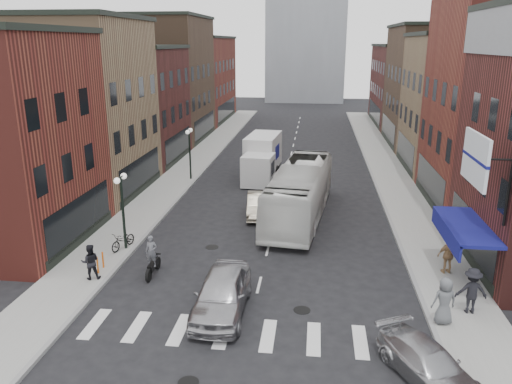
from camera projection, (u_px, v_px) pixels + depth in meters
ground at (256, 296)px, 21.61m from camera, size 160.00×160.00×0.00m
sidewalk_left at (190, 167)px, 43.48m from camera, size 3.00×74.00×0.15m
sidewalk_right at (389, 173)px, 41.53m from camera, size 3.00×74.00×0.15m
curb_left at (207, 168)px, 43.33m from camera, size 0.20×74.00×0.16m
curb_right at (371, 173)px, 41.72m from camera, size 0.20×74.00×0.16m
crosswalk_stripes at (247, 334)px, 18.76m from camera, size 12.00×2.20×0.01m
bldg_left_mid_a at (68, 107)px, 34.86m from camera, size 10.30×10.20×12.30m
bldg_left_mid_b at (122, 105)px, 44.66m from camera, size 10.30×10.20×10.30m
bldg_left_far_a at (159, 79)px, 54.68m from camera, size 10.30×12.20×13.30m
bldg_left_far_b at (190, 79)px, 68.27m from camera, size 10.30×16.20×11.30m
bldg_right_mid_b at (471, 104)px, 41.07m from camera, size 10.30×10.20×11.30m
bldg_right_far_a at (441, 86)px, 51.38m from camera, size 10.30×12.20×12.30m
bldg_right_far_b at (415, 85)px, 64.98m from camera, size 10.30×16.20×10.30m
awning_blue at (462, 227)px, 22.21m from camera, size 1.80×5.00×0.78m
billboard_sign at (478, 161)px, 19.33m from camera, size 1.52×3.00×3.70m
streetlamp_near at (122, 198)px, 25.42m from camera, size 0.32×1.22×4.11m
streetlamp_far at (190, 144)px, 38.73m from camera, size 0.32×1.22×4.11m
bike_rack at (100, 262)px, 23.56m from camera, size 0.08×0.68×0.80m
box_truck at (262, 158)px, 39.96m from camera, size 2.75×7.77×3.31m
motorcycle_rider at (152, 257)px, 23.21m from camera, size 0.55×1.96×2.00m
transit_bus at (300, 192)px, 30.85m from camera, size 4.13×12.09×3.30m
sedan_left_near at (222, 293)px, 20.07m from camera, size 2.02×5.00×1.70m
sedan_left_far at (259, 205)px, 31.43m from camera, size 1.88×4.30×1.37m
curb_car at (429, 364)px, 16.03m from camera, size 3.41×4.47×1.21m
parked_bicycle at (123, 240)px, 26.04m from camera, size 1.12×1.86×0.92m
ped_left_solo at (90, 262)px, 22.60m from camera, size 0.92×0.72×1.67m
ped_right_a at (472, 291)px, 19.74m from camera, size 1.23×0.62×1.90m
ped_right_b at (448, 255)px, 23.17m from camera, size 1.16×0.77×1.81m
ped_right_c at (444, 301)px, 18.98m from camera, size 1.03×0.78×1.89m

